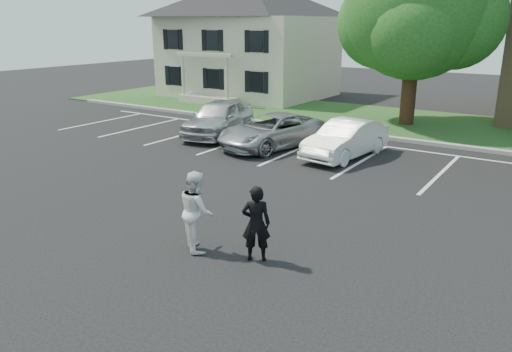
{
  "coord_description": "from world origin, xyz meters",
  "views": [
    {
      "loc": [
        6.38,
        -8.73,
        4.84
      ],
      "look_at": [
        0.0,
        1.0,
        1.25
      ],
      "focal_mm": 35.0,
      "sensor_mm": 36.0,
      "label": 1
    }
  ],
  "objects_px": {
    "man_black_suit": "(256,224)",
    "car_white_sedan": "(346,139)",
    "man_white_shirt": "(197,211)",
    "house": "(249,38)",
    "car_silver_west": "(219,118)",
    "car_silver_minivan": "(273,131)",
    "tree": "(419,11)"
  },
  "relations": [
    {
      "from": "car_silver_minivan",
      "to": "car_white_sedan",
      "type": "xyz_separation_m",
      "value": [
        3.1,
        0.15,
        0.02
      ]
    },
    {
      "from": "house",
      "to": "man_white_shirt",
      "type": "relative_size",
      "value": 5.74
    },
    {
      "from": "house",
      "to": "car_silver_minivan",
      "type": "bearing_deg",
      "value": -52.4
    },
    {
      "from": "house",
      "to": "man_black_suit",
      "type": "relative_size",
      "value": 6.23
    },
    {
      "from": "man_black_suit",
      "to": "car_silver_west",
      "type": "xyz_separation_m",
      "value": [
        -8.08,
        9.3,
        -0.03
      ]
    },
    {
      "from": "car_silver_west",
      "to": "car_white_sedan",
      "type": "distance_m",
      "value": 6.23
    },
    {
      "from": "house",
      "to": "car_white_sedan",
      "type": "height_order",
      "value": "house"
    },
    {
      "from": "man_black_suit",
      "to": "car_silver_minivan",
      "type": "relative_size",
      "value": 0.34
    },
    {
      "from": "car_white_sedan",
      "to": "car_silver_west",
      "type": "bearing_deg",
      "value": -176.35
    },
    {
      "from": "house",
      "to": "tree",
      "type": "bearing_deg",
      "value": -19.31
    },
    {
      "from": "car_silver_minivan",
      "to": "tree",
      "type": "bearing_deg",
      "value": 80.73
    },
    {
      "from": "man_white_shirt",
      "to": "car_white_sedan",
      "type": "bearing_deg",
      "value": -47.76
    },
    {
      "from": "man_white_shirt",
      "to": "tree",
      "type": "bearing_deg",
      "value": -49.54
    },
    {
      "from": "man_white_shirt",
      "to": "house",
      "type": "bearing_deg",
      "value": -19.36
    },
    {
      "from": "tree",
      "to": "car_white_sedan",
      "type": "relative_size",
      "value": 2.12
    },
    {
      "from": "house",
      "to": "car_silver_minivan",
      "type": "distance_m",
      "value": 15.31
    },
    {
      "from": "tree",
      "to": "man_black_suit",
      "type": "height_order",
      "value": "tree"
    },
    {
      "from": "man_white_shirt",
      "to": "car_silver_west",
      "type": "height_order",
      "value": "man_white_shirt"
    },
    {
      "from": "man_black_suit",
      "to": "car_white_sedan",
      "type": "xyz_separation_m",
      "value": [
        -1.86,
        8.92,
        -0.14
      ]
    },
    {
      "from": "tree",
      "to": "car_white_sedan",
      "type": "xyz_separation_m",
      "value": [
        -0.14,
        -7.38,
        -4.66
      ]
    },
    {
      "from": "man_white_shirt",
      "to": "car_white_sedan",
      "type": "distance_m",
      "value": 9.19
    },
    {
      "from": "tree",
      "to": "man_black_suit",
      "type": "distance_m",
      "value": 17.01
    },
    {
      "from": "man_white_shirt",
      "to": "car_white_sedan",
      "type": "xyz_separation_m",
      "value": [
        -0.47,
        9.17,
        -0.21
      ]
    },
    {
      "from": "car_silver_minivan",
      "to": "car_white_sedan",
      "type": "bearing_deg",
      "value": 16.81
    },
    {
      "from": "man_black_suit",
      "to": "car_silver_minivan",
      "type": "xyz_separation_m",
      "value": [
        -4.95,
        8.77,
        -0.16
      ]
    },
    {
      "from": "car_silver_west",
      "to": "car_white_sedan",
      "type": "relative_size",
      "value": 1.13
    },
    {
      "from": "man_white_shirt",
      "to": "car_silver_west",
      "type": "xyz_separation_m",
      "value": [
        -6.69,
        9.55,
        -0.1
      ]
    },
    {
      "from": "car_silver_west",
      "to": "man_white_shirt",
      "type": "bearing_deg",
      "value": -67.69
    },
    {
      "from": "car_silver_minivan",
      "to": "car_silver_west",
      "type": "bearing_deg",
      "value": -175.65
    },
    {
      "from": "man_black_suit",
      "to": "car_white_sedan",
      "type": "bearing_deg",
      "value": -109.65
    },
    {
      "from": "man_black_suit",
      "to": "man_white_shirt",
      "type": "relative_size",
      "value": 0.92
    },
    {
      "from": "house",
      "to": "tree",
      "type": "height_order",
      "value": "tree"
    }
  ]
}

